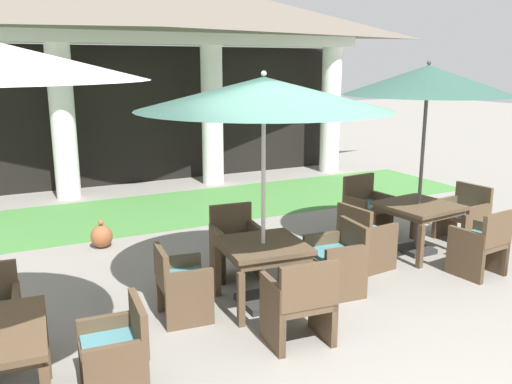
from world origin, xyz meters
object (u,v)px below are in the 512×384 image
patio_chair_mid_right_east (116,353)px  patio_chair_mid_left_south (481,245)px  patio_chair_mid_left_north (366,208)px  patio_umbrella_near_foreground (264,95)px  patio_chair_near_foreground_north (236,244)px  patio_chair_mid_left_west (365,237)px  terracotta_urn (102,236)px  patio_table_mid_left (418,210)px  patio_chair_near_foreground_west (181,284)px  patio_chair_near_foreground_south (300,303)px  patio_chair_near_foreground_east (337,259)px  patio_table_near_foreground (263,252)px  patio_umbrella_mid_left (428,82)px  patio_chair_mid_left_east (463,215)px

patio_chair_mid_right_east → patio_chair_mid_left_south: bearing=-79.3°
patio_chair_mid_left_north → patio_umbrella_near_foreground: bearing=24.5°
patio_chair_near_foreground_north → patio_chair_mid_left_west: patio_chair_near_foreground_north is taller
patio_umbrella_near_foreground → terracotta_urn: 3.72m
patio_chair_mid_right_east → patio_table_mid_left: bearing=-67.1°
patio_umbrella_near_foreground → patio_chair_near_foreground_west: patio_umbrella_near_foreground is taller
patio_chair_mid_left_south → patio_chair_near_foreground_north: bearing=146.9°
terracotta_urn → patio_chair_near_foreground_south: bearing=-72.6°
patio_chair_mid_left_south → patio_chair_near_foreground_east: bearing=162.5°
patio_table_near_foreground → patio_chair_near_foreground_north: size_ratio=1.08×
patio_chair_near_foreground_east → patio_chair_mid_right_east: 2.92m
patio_umbrella_near_foreground → patio_chair_near_foreground_north: patio_umbrella_near_foreground is taller
patio_chair_near_foreground_south → patio_umbrella_mid_left: 3.77m
patio_chair_near_foreground_south → patio_chair_mid_left_east: 4.18m
patio_table_near_foreground → patio_chair_near_foreground_west: patio_chair_near_foreground_west is taller
patio_table_near_foreground → terracotta_urn: bearing=114.3°
patio_chair_near_foreground_west → patio_chair_mid_left_south: 3.84m
patio_chair_near_foreground_north → patio_table_mid_left: 2.71m
patio_umbrella_mid_left → patio_chair_mid_left_north: patio_umbrella_mid_left is taller
patio_chair_near_foreground_east → terracotta_urn: 3.60m
patio_table_mid_left → patio_chair_mid_right_east: bearing=-161.3°
patio_chair_near_foreground_east → patio_chair_mid_left_west: size_ratio=0.99×
patio_chair_mid_left_west → patio_chair_near_foreground_north: bearing=-113.0°
patio_umbrella_near_foreground → patio_chair_mid_left_north: (2.64, 1.58, -1.89)m
patio_chair_mid_left_west → patio_chair_mid_left_north: 1.45m
patio_chair_mid_right_east → patio_chair_near_foreground_west: bearing=-35.8°
patio_chair_near_foreground_north → patio_chair_near_foreground_west: bearing=45.2°
patio_umbrella_near_foreground → patio_chair_mid_right_east: patio_umbrella_near_foreground is taller
patio_table_near_foreground → patio_chair_mid_left_south: 2.92m
patio_chair_mid_left_east → patio_chair_mid_left_north: patio_chair_mid_left_north is taller
patio_chair_near_foreground_south → patio_chair_near_foreground_north: bearing=90.0°
patio_table_mid_left → terracotta_urn: patio_table_mid_left is taller
patio_table_near_foreground → patio_umbrella_near_foreground: bearing=-90.0°
patio_chair_near_foreground_east → patio_chair_mid_left_west: bearing=-51.6°
patio_table_near_foreground → terracotta_urn: size_ratio=2.30×
patio_chair_mid_left_east → patio_chair_mid_left_west: bearing=90.0°
patio_chair_near_foreground_north → patio_chair_mid_left_north: (2.56, 0.64, 0.01)m
patio_chair_near_foreground_east → patio_umbrella_mid_left: (1.82, 0.64, 2.00)m
patio_umbrella_near_foreground → patio_chair_near_foreground_west: 2.15m
patio_umbrella_near_foreground → patio_chair_near_foreground_north: bearing=84.8°
patio_chair_near_foreground_west → patio_chair_mid_left_east: patio_chair_mid_left_east is taller
patio_chair_mid_left_east → patio_chair_mid_left_south: patio_chair_mid_left_south is taller
patio_chair_near_foreground_east → patio_chair_near_foreground_west: (-1.86, 0.17, -0.03)m
patio_chair_mid_right_east → terracotta_urn: size_ratio=1.91×
terracotta_urn → patio_umbrella_mid_left: bearing=-29.0°
patio_chair_mid_right_east → terracotta_urn: (0.59, 3.78, -0.21)m
patio_chair_near_foreground_east → patio_chair_mid_left_south: bearing=-95.9°
patio_chair_mid_left_west → patio_chair_mid_left_north: size_ratio=0.92×
patio_chair_mid_left_east → patio_chair_near_foreground_south: bearing=106.1°
patio_umbrella_near_foreground → patio_umbrella_mid_left: bearing=11.4°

